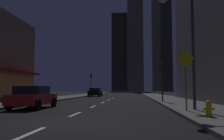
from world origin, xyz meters
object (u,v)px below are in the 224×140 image
(fire_hydrant_yellow_near, at_px, (209,109))
(traffic_light_near_right, at_px, (162,68))
(car_parked_near, at_px, (33,97))
(traffic_light_far_left, at_px, (91,79))
(car_parked_far, at_px, (95,92))
(fire_hydrant_far_left, at_px, (56,96))
(pedestrian_crossing_sign, at_px, (186,74))
(street_lamp_right, at_px, (177,21))

(fire_hydrant_yellow_near, xyz_separation_m, traffic_light_near_right, (-0.40, 12.01, 2.74))
(car_parked_near, xyz_separation_m, traffic_light_far_left, (-1.90, 31.11, 2.45))
(car_parked_far, distance_m, fire_hydrant_far_left, 13.57)
(fire_hydrant_yellow_near, relative_size, fire_hydrant_far_left, 1.00)
(fire_hydrant_yellow_near, bearing_deg, traffic_light_near_right, 91.91)
(traffic_light_far_left, bearing_deg, fire_hydrant_far_left, -91.16)
(car_parked_far, xyz_separation_m, fire_hydrant_far_left, (-2.30, -13.37, -0.29))
(pedestrian_crossing_sign, bearing_deg, car_parked_near, 166.17)
(car_parked_near, height_order, street_lamp_right, street_lamp_right)
(car_parked_near, xyz_separation_m, pedestrian_crossing_sign, (9.20, -2.26, 1.28))
(traffic_light_near_right, distance_m, pedestrian_crossing_sign, 9.39)
(fire_hydrant_far_left, xyz_separation_m, street_lamp_right, (11.28, -12.82, 4.61))
(traffic_light_far_left, xyz_separation_m, street_lamp_right, (10.88, -32.62, 1.87))
(street_lamp_right, bearing_deg, traffic_light_far_left, 108.45)
(car_parked_near, relative_size, traffic_light_near_right, 1.01)
(car_parked_near, relative_size, street_lamp_right, 0.64)
(car_parked_near, distance_m, traffic_light_far_left, 31.27)
(traffic_light_near_right, relative_size, traffic_light_far_left, 1.00)
(traffic_light_far_left, distance_m, street_lamp_right, 34.44)
(car_parked_far, bearing_deg, traffic_light_near_right, -62.69)
(car_parked_near, bearing_deg, car_parked_far, 90.00)
(traffic_light_far_left, bearing_deg, traffic_light_near_right, -65.43)
(car_parked_far, xyz_separation_m, traffic_light_near_right, (9.10, -17.62, 2.45))
(pedestrian_crossing_sign, bearing_deg, fire_hydrant_far_left, 130.27)
(pedestrian_crossing_sign, bearing_deg, traffic_light_near_right, 90.61)
(fire_hydrant_yellow_near, height_order, traffic_light_near_right, traffic_light_near_right)
(fire_hydrant_yellow_near, bearing_deg, fire_hydrant_far_left, 125.96)
(street_lamp_right, xyz_separation_m, pedestrian_crossing_sign, (0.22, -0.76, -3.05))
(car_parked_far, height_order, traffic_light_near_right, traffic_light_near_right)
(traffic_light_far_left, bearing_deg, fire_hydrant_yellow_near, -72.46)
(fire_hydrant_far_left, height_order, traffic_light_near_right, traffic_light_near_right)
(car_parked_far, height_order, fire_hydrant_yellow_near, car_parked_far)
(car_parked_near, bearing_deg, traffic_light_near_right, 37.79)
(pedestrian_crossing_sign, bearing_deg, car_parked_far, 108.85)
(car_parked_far, xyz_separation_m, street_lamp_right, (8.98, -26.18, 4.33))
(fire_hydrant_far_left, bearing_deg, pedestrian_crossing_sign, -49.73)
(fire_hydrant_far_left, relative_size, traffic_light_near_right, 0.16)
(fire_hydrant_far_left, distance_m, pedestrian_crossing_sign, 17.86)
(fire_hydrant_far_left, height_order, pedestrian_crossing_sign, pedestrian_crossing_sign)
(car_parked_far, relative_size, fire_hydrant_far_left, 6.48)
(fire_hydrant_yellow_near, distance_m, traffic_light_near_right, 12.32)
(street_lamp_right, height_order, pedestrian_crossing_sign, street_lamp_right)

